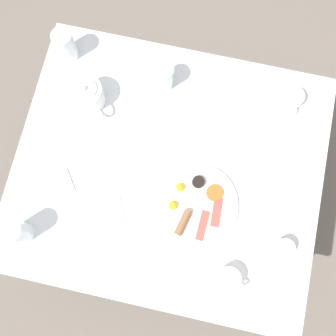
{
  "coord_description": "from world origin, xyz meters",
  "views": [
    {
      "loc": [
        0.29,
        0.06,
        2.14
      ],
      "look_at": [
        0.0,
        0.0,
        0.76
      ],
      "focal_mm": 42.0,
      "sensor_mm": 36.0,
      "label": 1
    }
  ],
  "objects": [
    {
      "name": "fork_spare",
      "position": [
        -0.05,
        0.34,
        0.75
      ],
      "size": [
        0.02,
        0.17,
        0.0
      ],
      "rotation": [
        0.0,
        0.0,
        0.02
      ],
      "color": "silver",
      "rests_on": "table"
    },
    {
      "name": "teacup_with_saucer_right",
      "position": [
        -0.35,
        0.39,
        0.77
      ],
      "size": [
        0.13,
        0.13,
        0.06
      ],
      "color": "white",
      "rests_on": "table"
    },
    {
      "name": "spoon_for_tea",
      "position": [
        -0.05,
        -0.1,
        0.75
      ],
      "size": [
        0.13,
        0.11,
        0.0
      ],
      "rotation": [
        0.0,
        0.0,
        2.28
      ],
      "color": "silver",
      "rests_on": "table"
    },
    {
      "name": "water_glass_short",
      "position": [
        -0.36,
        -0.47,
        0.81
      ],
      "size": [
        0.07,
        0.07,
        0.13
      ],
      "color": "white",
      "rests_on": "table"
    },
    {
      "name": "table",
      "position": [
        0.0,
        0.0,
        0.67
      ],
      "size": [
        0.96,
        1.11,
        0.74
      ],
      "color": "silver",
      "rests_on": "ground_plane"
    },
    {
      "name": "teacup_with_saucer_left",
      "position": [
        0.33,
        0.28,
        0.77
      ],
      "size": [
        0.13,
        0.13,
        0.06
      ],
      "color": "white",
      "rests_on": "table"
    },
    {
      "name": "knife_by_plate",
      "position": [
        -0.35,
        0.19,
        0.75
      ],
      "size": [
        0.21,
        0.07,
        0.0
      ],
      "rotation": [
        0.0,
        0.0,
        4.46
      ],
      "color": "silver",
      "rests_on": "table"
    },
    {
      "name": "fork_by_plate",
      "position": [
        0.17,
        -0.14,
        0.75
      ],
      "size": [
        0.15,
        0.08,
        0.0
      ],
      "rotation": [
        0.0,
        0.0,
        5.17
      ],
      "color": "silver",
      "rests_on": "table"
    },
    {
      "name": "creamer_jug",
      "position": [
        0.19,
        0.45,
        0.77
      ],
      "size": [
        0.08,
        0.06,
        0.05
      ],
      "color": "white",
      "rests_on": "table"
    },
    {
      "name": "water_glass_tall",
      "position": [
        0.33,
        -0.44,
        0.81
      ],
      "size": [
        0.07,
        0.07,
        0.13
      ],
      "color": "white",
      "rests_on": "table"
    },
    {
      "name": "wine_glass_spare",
      "position": [
        -0.32,
        -0.09,
        0.8
      ],
      "size": [
        0.07,
        0.07,
        0.12
      ],
      "color": "white",
      "rests_on": "table"
    },
    {
      "name": "teapot_near",
      "position": [
        -0.2,
        -0.34,
        0.79
      ],
      "size": [
        0.15,
        0.16,
        0.12
      ],
      "rotation": [
        0.0,
        0.0,
        3.98
      ],
      "color": "white",
      "rests_on": "table"
    },
    {
      "name": "breakfast_plate",
      "position": [
        0.11,
        0.12,
        0.75
      ],
      "size": [
        0.3,
        0.3,
        0.04
      ],
      "color": "white",
      "rests_on": "table"
    },
    {
      "name": "napkin_folded",
      "position": [
        0.15,
        -0.38,
        0.75
      ],
      "size": [
        0.15,
        0.16,
        0.01
      ],
      "rotation": [
        0.0,
        0.0,
        2.19
      ],
      "color": "white",
      "rests_on": "table"
    },
    {
      "name": "ground_plane",
      "position": [
        0.0,
        0.0,
        0.0
      ],
      "size": [
        8.0,
        8.0,
        0.0
      ],
      "primitive_type": "plane",
      "color": "#70665B"
    }
  ]
}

